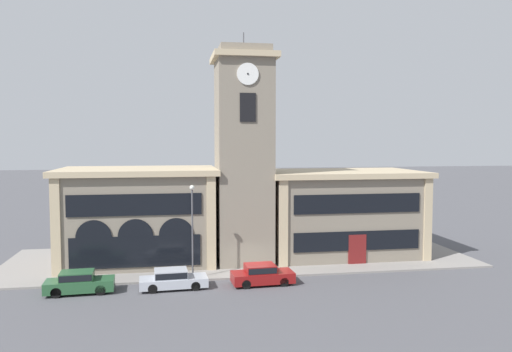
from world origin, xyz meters
TOP-DOWN VIEW (x-y plane):
  - ground_plane at (0.00, 0.00)m, footprint 300.00×300.00m
  - sidewalk_kerb at (0.00, 6.31)m, footprint 38.98×12.61m
  - clock_tower at (0.00, 4.73)m, footprint 5.10×5.10m
  - town_hall_left_wing at (-8.56, 6.54)m, footprint 12.82×8.78m
  - town_hall_right_wing at (9.00, 6.55)m, footprint 13.69×8.78m
  - parked_car_near at (-12.00, -1.51)m, footprint 4.51×1.97m
  - parked_car_mid at (-5.85, -1.51)m, footprint 4.68×2.05m
  - parked_car_far at (0.37, -1.51)m, footprint 4.44×2.10m
  - street_lamp at (-4.39, 0.38)m, footprint 0.36×0.36m

SIDE VIEW (x-z plane):
  - ground_plane at x=0.00m, z-range 0.00..0.00m
  - sidewalk_kerb at x=0.00m, z-range 0.00..0.15m
  - parked_car_mid at x=-5.85m, z-range 0.03..1.38m
  - parked_car_far at x=0.37m, z-range 0.03..1.46m
  - parked_car_near at x=-12.00m, z-range 0.03..1.51m
  - town_hall_right_wing at x=9.00m, z-range 0.03..7.53m
  - town_hall_left_wing at x=-8.56m, z-range 0.03..7.90m
  - street_lamp at x=-4.39m, z-range 1.11..7.92m
  - clock_tower at x=0.00m, z-range -0.56..18.28m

